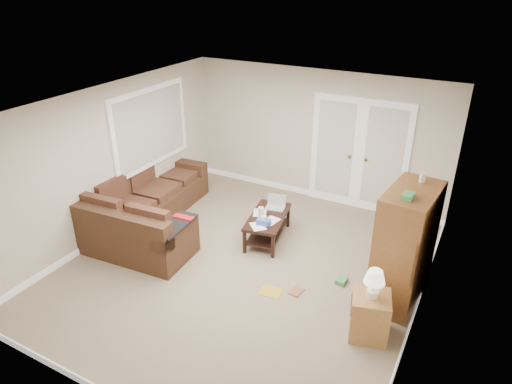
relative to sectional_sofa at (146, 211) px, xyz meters
The scene contains 17 objects.
floor 2.10m from the sectional_sofa, ahead, with size 5.50×5.50×0.00m, color gray.
ceiling 2.99m from the sectional_sofa, ahead, with size 5.00×5.50×0.02m, color silver.
wall_left 1.03m from the sectional_sofa, 156.46° to the right, with size 0.02×5.50×2.50m, color beige.
wall_right 4.65m from the sectional_sofa, ahead, with size 0.02×5.50×2.50m, color beige.
wall_back 3.41m from the sectional_sofa, 51.15° to the left, with size 5.00×0.02×2.50m, color beige.
wall_front 3.71m from the sectional_sofa, 54.98° to the right, with size 5.00×0.02×2.50m, color beige.
baseboards 2.09m from the sectional_sofa, ahead, with size 5.00×5.50×0.10m, color white, non-canonical shape.
french_doors 3.91m from the sectional_sofa, 40.92° to the left, with size 1.80×0.05×2.13m.
window_left 1.51m from the sectional_sofa, 116.50° to the left, with size 0.05×1.92×1.42m.
sectional_sofa is the anchor object (origin of this frame).
coffee_table 2.12m from the sectional_sofa, 19.32° to the left, with size 0.74×1.17×0.74m.
tv_armoire 4.29m from the sectional_sofa, ahead, with size 0.67×1.08×1.77m.
side_cabinet 4.16m from the sectional_sofa, ahead, with size 0.55×0.55×0.95m.
space_heater 4.45m from the sectional_sofa, 27.98° to the left, with size 0.13×0.11×0.33m, color silver.
floor_magazine 2.76m from the sectional_sofa, 11.31° to the right, with size 0.31×0.24×0.01m, color gold.
floor_greenbox 3.50m from the sectional_sofa, ahead, with size 0.14×0.19×0.07m, color #408D4B.
floor_book 2.96m from the sectional_sofa, ahead, with size 0.16×0.22×0.02m, color brown.
Camera 1 is at (2.87, -4.97, 4.09)m, focal length 32.00 mm.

